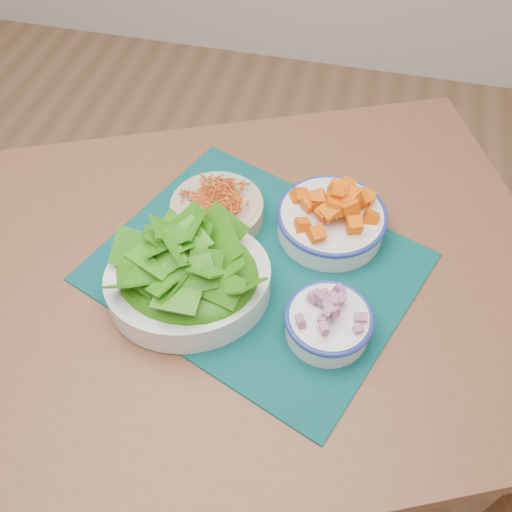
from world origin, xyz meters
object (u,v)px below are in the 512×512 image
(placemat, at_px, (256,267))
(lettuce_bowl, at_px, (187,274))
(squash_bowl, at_px, (332,215))
(carrot_bowl, at_px, (217,207))
(table, at_px, (204,308))
(onion_bowl, at_px, (329,320))

(placemat, xyz_separation_m, lettuce_bowl, (-0.10, -0.09, 0.06))
(squash_bowl, relative_size, lettuce_bowl, 0.70)
(lettuce_bowl, bearing_deg, squash_bowl, 20.00)
(carrot_bowl, xyz_separation_m, squash_bowl, (0.22, 0.02, 0.01))
(table, relative_size, squash_bowl, 6.26)
(placemat, bearing_deg, table, -127.34)
(table, distance_m, squash_bowl, 0.30)
(table, height_order, lettuce_bowl, lettuce_bowl)
(table, bearing_deg, onion_bowl, -36.39)
(placemat, distance_m, lettuce_bowl, 0.15)
(onion_bowl, bearing_deg, lettuce_bowl, 175.35)
(lettuce_bowl, height_order, onion_bowl, lettuce_bowl)
(placemat, height_order, lettuce_bowl, lettuce_bowl)
(placemat, distance_m, squash_bowl, 0.17)
(placemat, xyz_separation_m, carrot_bowl, (-0.10, 0.10, 0.03))
(carrot_bowl, bearing_deg, lettuce_bowl, -88.95)
(lettuce_bowl, relative_size, onion_bowl, 1.96)
(squash_bowl, xyz_separation_m, onion_bowl, (0.03, -0.23, -0.01))
(table, xyz_separation_m, squash_bowl, (0.21, 0.17, 0.14))
(squash_bowl, xyz_separation_m, lettuce_bowl, (-0.22, -0.21, 0.01))
(placemat, xyz_separation_m, onion_bowl, (0.15, -0.11, 0.04))
(squash_bowl, distance_m, lettuce_bowl, 0.30)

